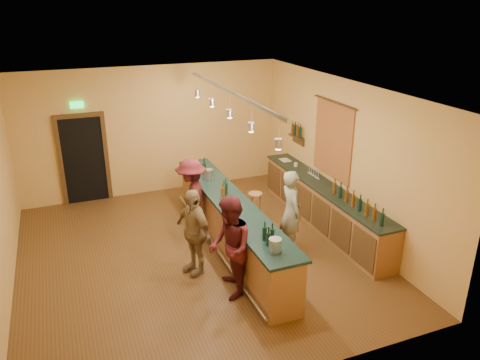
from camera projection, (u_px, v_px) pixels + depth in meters
name	position (u px, v px, depth m)	size (l,w,h in m)	color
floor	(195.00, 254.00, 9.15)	(7.00, 7.00, 0.00)	brown
ceiling	(188.00, 91.00, 7.98)	(6.50, 7.00, 0.02)	silver
wall_back	(153.00, 131.00, 11.59)	(6.50, 0.02, 3.20)	gold
wall_front	(274.00, 278.00, 5.53)	(6.50, 0.02, 3.20)	gold
wall_right	(343.00, 157.00, 9.68)	(0.02, 7.00, 3.20)	gold
doorway	(84.00, 157.00, 11.16)	(1.15, 0.09, 2.48)	black
tapestry	(333.00, 141.00, 9.92)	(0.03, 1.40, 1.60)	#A53821
bottle_shelf	(297.00, 132.00, 11.27)	(0.17, 0.55, 0.54)	#483115
back_counter	(323.00, 205.00, 10.14)	(0.60, 4.55, 1.27)	olive
tasting_bar	(230.00, 220.00, 9.18)	(0.73, 5.10, 1.38)	olive
pendant_track	(229.00, 100.00, 8.31)	(0.11, 4.60, 0.50)	silver
bartender	(291.00, 212.00, 9.01)	(0.61, 0.40, 1.68)	gray
customer_a	(230.00, 248.00, 7.64)	(0.85, 0.67, 1.76)	#59191E
customer_b	(193.00, 232.00, 8.30)	(0.95, 0.40, 1.62)	#997A51
customer_c	(192.00, 198.00, 9.58)	(1.10, 0.63, 1.70)	#59191E
bar_stool	(255.00, 199.00, 10.43)	(0.31, 0.31, 0.64)	#976B44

